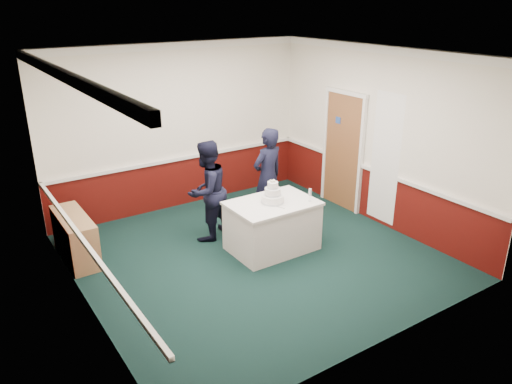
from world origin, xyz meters
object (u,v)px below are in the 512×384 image
sideboard (75,237)px  person_man (207,191)px  cake_table (272,225)px  person_woman (268,177)px  champagne_flute (310,193)px  wedding_cake (273,196)px  cake_knife (279,207)px

sideboard → person_man: person_man is taller
cake_table → person_woman: (0.50, 0.85, 0.45)m
cake_table → champagne_flute: 0.78m
champagne_flute → person_woman: (0.00, 1.13, -0.08)m
person_woman → wedding_cake: bearing=50.5°
person_woman → person_man: bearing=-11.8°
sideboard → wedding_cake: (2.63, -1.38, 0.55)m
person_man → person_woman: (1.14, -0.06, 0.03)m
sideboard → person_woman: size_ratio=0.71×
champagne_flute → person_man: bearing=133.7°
sideboard → wedding_cake: size_ratio=3.30×
cake_knife → person_man: bearing=98.6°
champagne_flute → wedding_cake: bearing=150.8°
champagne_flute → person_woman: size_ratio=0.12×
cake_knife → champagne_flute: (0.53, -0.08, 0.14)m
sideboard → person_woman: bearing=-9.5°
person_woman → champagne_flute: bearing=80.9°
cake_table → cake_knife: size_ratio=6.00×
cake_knife → sideboard: bearing=128.7°
wedding_cake → person_man: bearing=125.0°
cake_knife → person_man: size_ratio=0.13×
sideboard → person_woman: (3.14, -0.53, 0.50)m
wedding_cake → champagne_flute: bearing=-29.2°
cake_table → person_woman: person_woman is taller
sideboard → cake_knife: bearing=-31.3°
cake_knife → person_man: (-0.61, 1.11, 0.03)m
cake_table → person_man: size_ratio=0.80×
sideboard → champagne_flute: champagne_flute is taller
cake_knife → person_man: person_man is taller
champagne_flute → person_woman: person_woman is taller
cake_knife → person_woman: 1.18m
cake_knife → person_woman: size_ratio=0.13×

